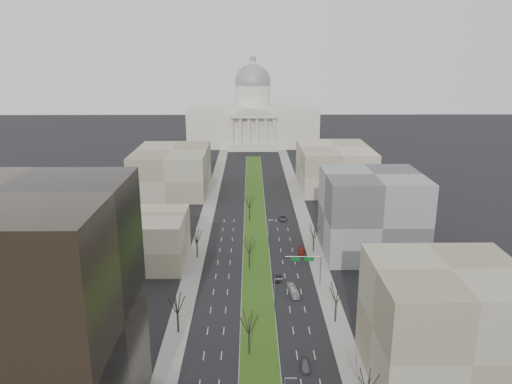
{
  "coord_description": "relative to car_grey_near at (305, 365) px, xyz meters",
  "views": [
    {
      "loc": [
        -1.61,
        -46.71,
        58.48
      ],
      "look_at": [
        0.14,
        107.04,
        14.43
      ],
      "focal_mm": 35.0,
      "sensor_mm": 36.0,
      "label": 1
    }
  ],
  "objects": [
    {
      "name": "streetlamp_median_c",
      "position": [
        -4.89,
        59.78,
        4.1
      ],
      "size": [
        1.9,
        0.2,
        9.16
      ],
      "color": "gray",
      "rests_on": "ground"
    },
    {
      "name": "building_tan_right",
      "position": [
        24.35,
        -3.22,
        10.29
      ],
      "size": [
        26.0,
        24.0,
        22.0
      ],
      "primitive_type": "cube",
      "color": "gray",
      "rests_on": "ground"
    },
    {
      "name": "streetlamp_median_b",
      "position": [
        -4.89,
        19.78,
        4.1
      ],
      "size": [
        1.9,
        0.2,
        9.16
      ],
      "color": "gray",
      "rests_on": "ground"
    },
    {
      "name": "mast_arm_signs",
      "position": [
        4.84,
        34.81,
        5.4
      ],
      "size": [
        9.12,
        0.24,
        8.09
      ],
      "color": "gray",
      "rests_on": "ground"
    },
    {
      "name": "car_grey_far",
      "position": [
        1.19,
        86.02,
        0.01
      ],
      "size": [
        2.7,
        5.32,
        1.44
      ],
      "primitive_type": "imported",
      "rotation": [
        0.0,
        0.0,
        0.06
      ],
      "color": "#44484B",
      "rests_on": "ground"
    },
    {
      "name": "building_far_left",
      "position": [
        -43.65,
        124.78,
        8.29
      ],
      "size": [
        30.0,
        40.0,
        18.0
      ],
      "primitive_type": "cube",
      "color": "gray",
      "rests_on": "ground"
    },
    {
      "name": "median",
      "position": [
        -8.65,
        83.77,
        -0.61
      ],
      "size": [
        8.0,
        222.03,
        0.2
      ],
      "color": "#999993",
      "rests_on": "ground"
    },
    {
      "name": "tree_right_mid",
      "position": [
        8.55,
        16.78,
        6.44
      ],
      "size": [
        5.52,
        5.52,
        9.94
      ],
      "color": "black",
      "rests_on": "ground"
    },
    {
      "name": "building_glass_tower",
      "position": [
        -45.65,
        -17.22,
        19.29
      ],
      "size": [
        34.0,
        30.0,
        40.0
      ],
      "primitive_type": "cube",
      "color": "black",
      "rests_on": "ground"
    },
    {
      "name": "tree_right_far",
      "position": [
        8.55,
        56.78,
        5.82
      ],
      "size": [
        5.04,
        5.04,
        9.07
      ],
      "color": "black",
      "rests_on": "ground"
    },
    {
      "name": "tree_left_far",
      "position": [
        -25.85,
        52.78,
        6.13
      ],
      "size": [
        5.28,
        5.28,
        9.5
      ],
      "color": "black",
      "rests_on": "ground"
    },
    {
      "name": "tree_median_c",
      "position": [
        -10.65,
        84.78,
        6.29
      ],
      "size": [
        5.4,
        5.4,
        9.72
      ],
      "color": "black",
      "rests_on": "ground"
    },
    {
      "name": "tree_right_near",
      "position": [
        8.55,
        -13.22,
        5.97
      ],
      "size": [
        5.16,
        5.16,
        9.29
      ],
      "color": "black",
      "rests_on": "ground"
    },
    {
      "name": "box_van",
      "position": [
        0.22,
        30.03,
        0.27
      ],
      "size": [
        2.65,
        7.2,
        1.96
      ],
      "primitive_type": "imported",
      "rotation": [
        0.0,
        0.0,
        0.15
      ],
      "color": "silver",
      "rests_on": "ground"
    },
    {
      "name": "sidewalk_right",
      "position": [
        8.85,
        59.78,
        -0.64
      ],
      "size": [
        5.0,
        330.0,
        0.15
      ],
      "primitive_type": "cube",
      "color": "gray",
      "rests_on": "ground"
    },
    {
      "name": "building_grey_right",
      "position": [
        25.35,
        56.78,
        11.29
      ],
      "size": [
        28.0,
        26.0,
        24.0
      ],
      "primitive_type": "cube",
      "color": "#575A5C",
      "rests_on": "ground"
    },
    {
      "name": "tree_left_mid",
      "position": [
        -25.85,
        12.78,
        6.29
      ],
      "size": [
        5.4,
        5.4,
        9.72
      ],
      "color": "black",
      "rests_on": "ground"
    },
    {
      "name": "car_grey_near",
      "position": [
        0.0,
        0.0,
        0.0
      ],
      "size": [
        1.68,
        4.18,
        1.42
      ],
      "primitive_type": "imported",
      "rotation": [
        0.0,
        0.0,
        0.0
      ],
      "color": "#505358",
      "rests_on": "ground"
    },
    {
      "name": "building_far_right",
      "position": [
        26.35,
        129.78,
        8.29
      ],
      "size": [
        30.0,
        40.0,
        18.0
      ],
      "primitive_type": "cube",
      "color": "tan",
      "rests_on": "ground"
    },
    {
      "name": "capitol",
      "position": [
        -8.65,
        234.36,
        15.59
      ],
      "size": [
        80.0,
        46.0,
        55.0
      ],
      "color": "beige",
      "rests_on": "ground"
    },
    {
      "name": "tree_median_b",
      "position": [
        -10.65,
        44.78,
        6.29
      ],
      "size": [
        5.4,
        5.4,
        9.72
      ],
      "color": "black",
      "rests_on": "ground"
    },
    {
      "name": "tree_median_a",
      "position": [
        -10.65,
        4.78,
        6.29
      ],
      "size": [
        5.4,
        5.4,
        9.72
      ],
      "color": "black",
      "rests_on": "ground"
    },
    {
      "name": "car_red",
      "position": [
        4.85,
        55.65,
        -0.01
      ],
      "size": [
        2.32,
        4.96,
        1.4
      ],
      "primitive_type": "imported",
      "rotation": [
        0.0,
        0.0,
        -0.08
      ],
      "color": "maroon",
      "rests_on": "ground"
    },
    {
      "name": "sidewalk_left",
      "position": [
        -26.15,
        59.78,
        -0.64
      ],
      "size": [
        5.0,
        330.0,
        0.15
      ],
      "primitive_type": "cube",
      "color": "gray",
      "rests_on": "ground"
    },
    {
      "name": "building_beige_left",
      "position": [
        -41.65,
        49.78,
        6.29
      ],
      "size": [
        26.0,
        22.0,
        14.0
      ],
      "primitive_type": "cube",
      "color": "tan",
      "rests_on": "ground"
    },
    {
      "name": "ground",
      "position": [
        -8.65,
        84.78,
        -0.71
      ],
      "size": [
        600.0,
        600.0,
        0.0
      ],
      "primitive_type": "plane",
      "color": "black",
      "rests_on": "ground"
    },
    {
      "name": "car_black",
      "position": [
        -3.2,
        37.75,
        -0.02
      ],
      "size": [
        2.06,
        4.39,
        1.39
      ],
      "primitive_type": "imported",
      "rotation": [
        0.0,
        0.0,
        -0.14
      ],
      "color": "black",
      "rests_on": "ground"
    }
  ]
}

